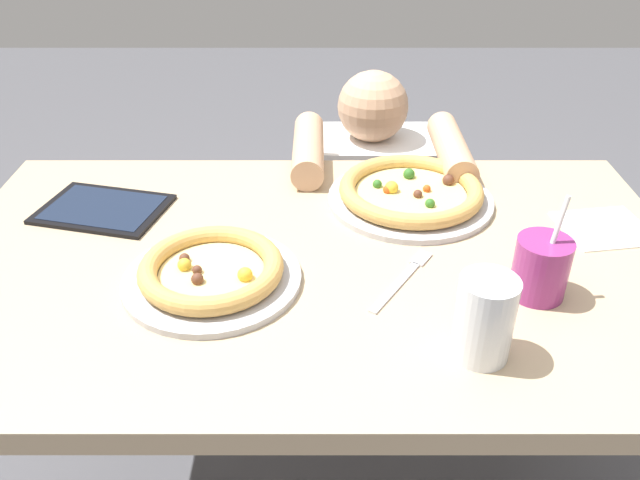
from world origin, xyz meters
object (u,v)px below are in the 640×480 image
at_px(water_cup_clear, 484,317).
at_px(tablet, 103,209).
at_px(pizza_far, 410,193).
at_px(fork, 404,277).
at_px(diner_seated, 367,238).
at_px(drink_cup_colored, 540,267).
at_px(pizza_near, 211,272).

xyz_separation_m(water_cup_clear, tablet, (-0.66, 0.42, -0.06)).
bearing_deg(pizza_far, fork, -98.83).
bearing_deg(water_cup_clear, diner_seated, 96.29).
distance_m(water_cup_clear, fork, 0.21).
relative_size(drink_cup_colored, tablet, 0.65).
bearing_deg(water_cup_clear, drink_cup_colored, 49.47).
bearing_deg(fork, drink_cup_colored, -11.21).
bearing_deg(fork, diner_seated, 90.62).
xyz_separation_m(water_cup_clear, diner_seated, (-0.09, 0.86, -0.41)).
distance_m(pizza_near, water_cup_clear, 0.45).
bearing_deg(diner_seated, tablet, -142.15).
relative_size(pizza_near, tablet, 1.09).
height_order(fork, diner_seated, diner_seated).
bearing_deg(tablet, fork, -21.89).
xyz_separation_m(pizza_far, water_cup_clear, (0.05, -0.45, 0.05)).
bearing_deg(tablet, pizza_near, -43.71).
bearing_deg(tablet, drink_cup_colored, -19.15).
relative_size(pizza_near, drink_cup_colored, 1.68).
bearing_deg(diner_seated, pizza_far, -83.10).
xyz_separation_m(pizza_near, water_cup_clear, (0.41, -0.18, 0.05)).
relative_size(pizza_far, fork, 1.85).
xyz_separation_m(pizza_far, diner_seated, (-0.05, 0.40, -0.36)).
distance_m(pizza_near, tablet, 0.35).
bearing_deg(tablet, diner_seated, 37.85).
distance_m(pizza_far, water_cup_clear, 0.46).
xyz_separation_m(drink_cup_colored, water_cup_clear, (-0.12, -0.14, 0.02)).
bearing_deg(drink_cup_colored, water_cup_clear, -130.53).
xyz_separation_m(pizza_near, fork, (0.32, 0.01, -0.02)).
distance_m(drink_cup_colored, water_cup_clear, 0.19).
distance_m(pizza_far, drink_cup_colored, 0.35).
relative_size(pizza_far, tablet, 1.22).
bearing_deg(pizza_far, water_cup_clear, -84.25).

